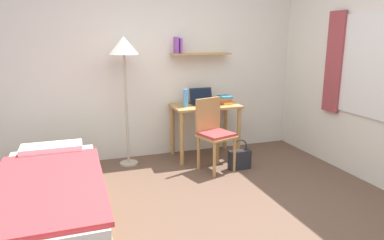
% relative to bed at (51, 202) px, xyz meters
% --- Properties ---
extents(ground_plane, '(5.28, 5.28, 0.00)m').
position_rel_bed_xyz_m(ground_plane, '(1.47, -0.36, -0.24)').
color(ground_plane, brown).
extents(wall_back, '(4.40, 0.27, 2.60)m').
position_rel_bed_xyz_m(wall_back, '(1.48, 1.66, 1.06)').
color(wall_back, silver).
rests_on(wall_back, ground_plane).
extents(bed, '(0.92, 2.03, 0.54)m').
position_rel_bed_xyz_m(bed, '(0.00, 0.00, 0.00)').
color(bed, '#B2844C').
rests_on(bed, ground_plane).
extents(desk, '(0.93, 0.55, 0.75)m').
position_rel_bed_xyz_m(desk, '(1.99, 1.34, 0.36)').
color(desk, '#B2844C').
rests_on(desk, ground_plane).
extents(desk_chair, '(0.49, 0.49, 0.92)m').
position_rel_bed_xyz_m(desk_chair, '(1.91, 0.84, 0.27)').
color(desk_chair, '#B2844C').
rests_on(desk_chair, ground_plane).
extents(standing_lamp, '(0.36, 0.36, 1.68)m').
position_rel_bed_xyz_m(standing_lamp, '(0.90, 1.36, 1.22)').
color(standing_lamp, '#B2A893').
rests_on(standing_lamp, ground_plane).
extents(laptop, '(0.34, 0.23, 0.22)m').
position_rel_bed_xyz_m(laptop, '(1.98, 1.43, 0.57)').
color(laptop, black).
rests_on(laptop, desk).
extents(water_bottle, '(0.07, 0.07, 0.24)m').
position_rel_bed_xyz_m(water_bottle, '(1.69, 1.29, 0.63)').
color(water_bottle, '#4C99DB').
rests_on(water_bottle, desk).
extents(book_stack, '(0.20, 0.24, 0.11)m').
position_rel_bed_xyz_m(book_stack, '(2.28, 1.33, 0.57)').
color(book_stack, gold).
rests_on(book_stack, desk).
extents(handbag, '(0.29, 0.11, 0.40)m').
position_rel_bed_xyz_m(handbag, '(2.23, 0.72, -0.10)').
color(handbag, '#232328').
rests_on(handbag, ground_plane).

